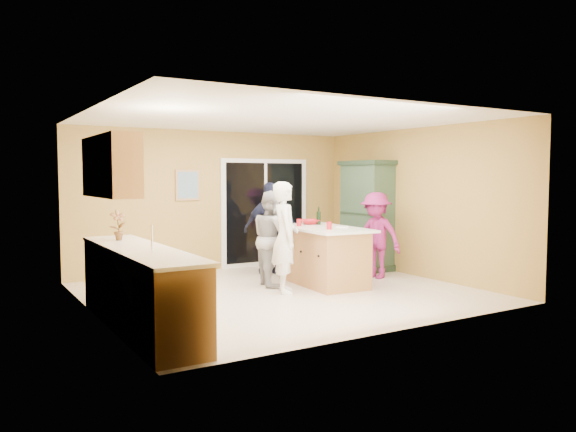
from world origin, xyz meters
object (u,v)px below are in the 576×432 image
woman_magenta (376,235)px  woman_grey (272,238)px  green_hutch (367,216)px  woman_navy (271,228)px  woman_white (285,237)px  kitchen_island (323,257)px

woman_magenta → woman_grey: bearing=-119.8°
green_hutch → woman_magenta: size_ratio=1.38×
woman_grey → woman_magenta: 1.89m
green_hutch → woman_navy: (-1.86, 0.41, -0.17)m
woman_grey → woman_navy: bearing=-16.8°
woman_white → woman_navy: 1.62m
kitchen_island → woman_magenta: woman_magenta is taller
green_hutch → woman_magenta: 1.01m
woman_navy → woman_magenta: 1.86m
woman_white → woman_navy: (0.60, 1.50, -0.01)m
woman_grey → woman_magenta: (1.85, -0.38, -0.02)m
woman_navy → woman_grey: bearing=78.7°
woman_white → woman_navy: size_ratio=1.01×
green_hutch → woman_navy: bearing=167.5°
kitchen_island → woman_grey: 0.90m
woman_magenta → woman_white: bearing=-101.4°
kitchen_island → woman_white: bearing=-160.5°
woman_white → kitchen_island: bearing=-51.1°
kitchen_island → woman_grey: woman_grey is taller
kitchen_island → green_hutch: bearing=32.3°
woman_navy → woman_magenta: (1.37, -1.26, -0.08)m
woman_white → woman_magenta: (1.97, 0.24, -0.10)m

